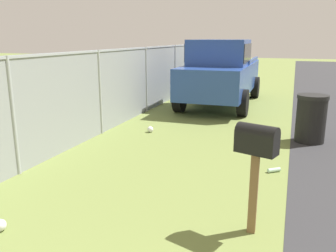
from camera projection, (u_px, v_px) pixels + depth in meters
name	position (u px, v px, depth m)	size (l,w,h in m)	color
mailbox	(256.00, 148.00, 3.81)	(0.33, 0.48, 1.26)	brown
pickup_truck	(221.00, 71.00, 11.35)	(5.09, 2.14, 2.09)	#284793
trash_bin	(311.00, 119.00, 7.40)	(0.63, 0.63, 1.01)	black
fence_section	(126.00, 83.00, 9.17)	(18.71, 0.07, 1.89)	#9EA3A8
litter_bottle_near_hydrant	(274.00, 170.00, 5.82)	(0.07, 0.07, 0.22)	#B2D8BF
litter_bag_midfield_b	(150.00, 129.00, 8.25)	(0.14, 0.14, 0.14)	silver
litter_bag_far_scatter	(0.00, 225.00, 4.04)	(0.14, 0.14, 0.14)	silver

